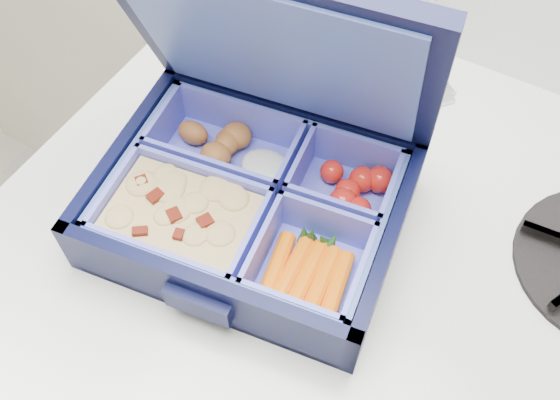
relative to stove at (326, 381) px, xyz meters
The scene contains 4 objects.
stove is the anchor object (origin of this frame).
bento_box 0.50m from the stove, 146.06° to the right, with size 0.26×0.20×0.06m, color black, non-canonical shape.
burner_grate_rear 0.52m from the stove, 132.95° to the left, with size 0.19×0.19×0.02m, color black.
fork 0.48m from the stove, 111.16° to the left, with size 0.02×0.17×0.01m, color silver, non-canonical shape.
Camera 1 is at (-0.44, 1.37, 1.41)m, focal length 40.00 mm.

